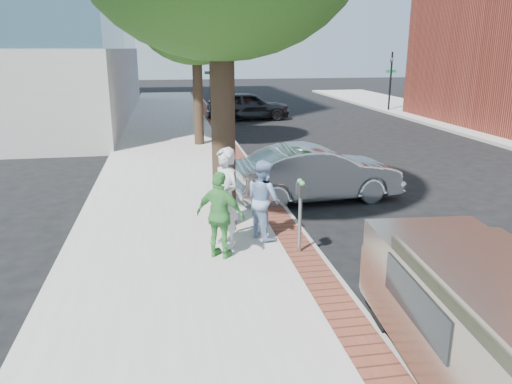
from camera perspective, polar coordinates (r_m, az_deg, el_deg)
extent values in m
plane|color=black|center=(9.84, 1.25, -7.99)|extent=(120.00, 120.00, 0.00)
cube|color=#9E9991|center=(17.27, -8.88, 2.71)|extent=(5.00, 60.00, 0.15)
cube|color=brown|center=(17.42, -1.64, 3.29)|extent=(0.60, 60.00, 0.01)
cube|color=gray|center=(17.49, -0.50, 3.08)|extent=(0.10, 60.00, 0.15)
cylinder|color=black|center=(30.99, -5.20, 12.13)|extent=(0.12, 0.12, 3.80)
imported|color=black|center=(30.94, -5.26, 14.16)|extent=(0.18, 0.15, 0.90)
cube|color=#1E7238|center=(30.95, -5.24, 13.42)|extent=(0.70, 0.03, 0.18)
cylinder|color=black|center=(34.02, 15.11, 12.00)|extent=(0.12, 0.12, 3.80)
imported|color=black|center=(33.97, 15.24, 13.85)|extent=(0.18, 0.15, 0.90)
cube|color=#1E7238|center=(33.98, 15.19, 13.18)|extent=(0.70, 0.03, 0.18)
cylinder|color=black|center=(10.90, -3.76, 7.27)|extent=(0.52, 0.52, 4.40)
cylinder|color=black|center=(20.94, -6.64, 10.68)|extent=(0.40, 0.40, 3.85)
ellipsoid|color=#174E16|center=(20.89, -6.94, 19.57)|extent=(4.80, 4.80, 3.94)
cylinder|color=gray|center=(9.75, 5.04, -3.71)|extent=(0.07, 0.07, 1.15)
cube|color=#2D3030|center=(9.45, 5.28, 0.08)|extent=(0.12, 0.14, 0.24)
cube|color=#2D3030|center=(9.62, 5.00, 0.37)|extent=(0.12, 0.14, 0.24)
sphere|color=#3F8C4C|center=(9.41, 5.30, 0.96)|extent=(0.11, 0.11, 0.11)
sphere|color=#3F8C4C|center=(9.58, 5.02, 1.23)|extent=(0.11, 0.11, 0.11)
imported|color=#BABBC0|center=(9.90, -3.53, -0.70)|extent=(0.77, 0.88, 2.02)
imported|color=#7F9AC4|center=(10.40, 0.86, -0.83)|extent=(0.91, 1.00, 1.68)
imported|color=#449545|center=(9.42, -4.09, -2.68)|extent=(1.05, 0.87, 1.68)
imported|color=#AEB1B5|center=(13.63, 6.92, 2.13)|extent=(4.71, 2.03, 1.51)
imported|color=black|center=(29.34, -0.94, 9.84)|extent=(4.83, 2.02, 1.63)
cube|color=gray|center=(6.60, 25.13, -13.79)|extent=(2.05, 4.45, 1.22)
cube|color=gray|center=(8.20, 18.31, -9.05)|extent=(1.73, 0.94, 0.72)
cube|color=gray|center=(6.11, 27.16, -9.38)|extent=(1.77, 3.18, 0.14)
cylinder|color=black|center=(7.69, 14.37, -13.48)|extent=(0.24, 0.59, 0.58)
cylinder|color=black|center=(8.28, 24.26, -12.22)|extent=(0.24, 0.59, 0.58)
cube|color=black|center=(6.24, 17.58, -11.86)|extent=(0.16, 1.80, 0.50)
cube|color=black|center=(8.42, 17.41, -6.08)|extent=(1.44, 0.13, 0.36)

